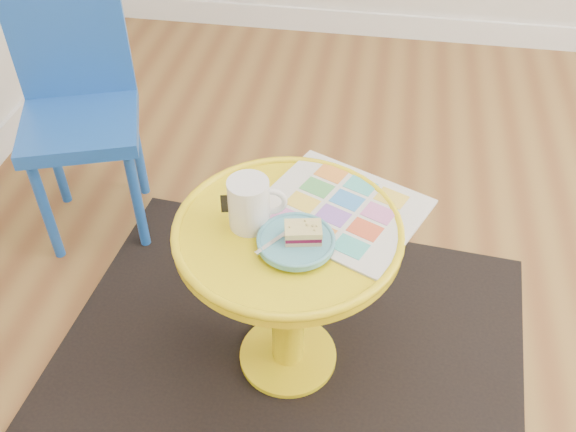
% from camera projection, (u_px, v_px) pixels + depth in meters
% --- Properties ---
extents(floor, '(4.00, 4.00, 0.00)m').
position_uv_depth(floor, '(552.00, 385.00, 1.76)').
color(floor, brown).
rests_on(floor, ground).
extents(room_walls, '(4.00, 4.00, 4.00)m').
position_uv_depth(room_walls, '(265.00, 128.00, 2.57)').
color(room_walls, silver).
rests_on(room_walls, ground).
extents(rug, '(1.39, 1.20, 0.01)m').
position_uv_depth(rug, '(288.00, 357.00, 1.83)').
color(rug, black).
rests_on(rug, ground).
extents(side_table, '(0.54, 0.54, 0.51)m').
position_uv_depth(side_table, '(288.00, 271.00, 1.58)').
color(side_table, yellow).
rests_on(side_table, ground).
extents(chair, '(0.45, 0.45, 0.80)m').
position_uv_depth(chair, '(78.00, 100.00, 1.99)').
color(chair, '#1B50AF').
rests_on(chair, ground).
extents(newspaper, '(0.46, 0.43, 0.01)m').
position_uv_depth(newspaper, '(340.00, 209.00, 1.53)').
color(newspaper, silver).
rests_on(newspaper, side_table).
extents(mug, '(0.14, 0.10, 0.13)m').
position_uv_depth(mug, '(250.00, 202.00, 1.45)').
color(mug, white).
rests_on(mug, side_table).
extents(plate, '(0.17, 0.17, 0.02)m').
position_uv_depth(plate, '(296.00, 241.00, 1.43)').
color(plate, '#57A7B9').
rests_on(plate, newspaper).
extents(cake_slice, '(0.09, 0.07, 0.04)m').
position_uv_depth(cake_slice, '(303.00, 232.00, 1.41)').
color(cake_slice, '#D3BC8C').
rests_on(cake_slice, plate).
extents(fork, '(0.10, 0.13, 0.00)m').
position_uv_depth(fork, '(282.00, 236.00, 1.43)').
color(fork, silver).
rests_on(fork, plate).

